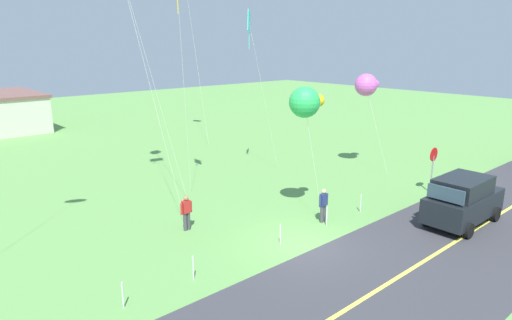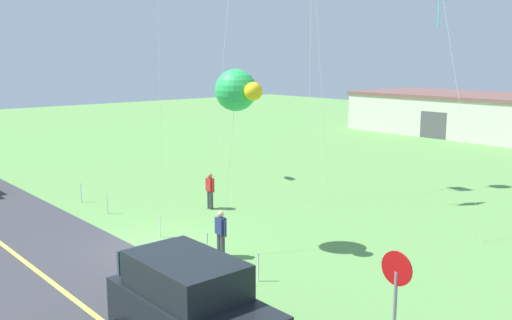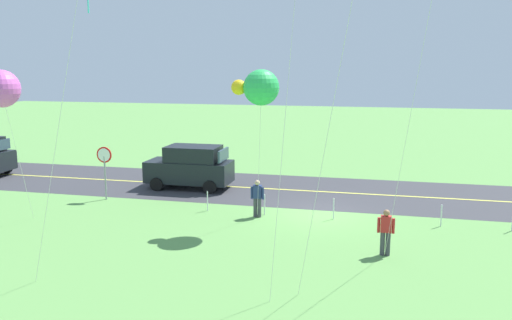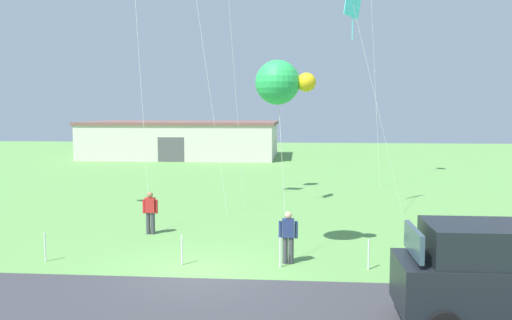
% 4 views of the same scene
% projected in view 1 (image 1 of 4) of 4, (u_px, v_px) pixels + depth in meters
% --- Properties ---
extents(ground_plane, '(120.00, 120.00, 0.10)m').
position_uv_depth(ground_plane, '(304.00, 246.00, 18.41)').
color(ground_plane, '#60994C').
extents(asphalt_road, '(120.00, 7.00, 0.00)m').
position_uv_depth(asphalt_road, '(389.00, 283.00, 15.50)').
color(asphalt_road, '#38383D').
rests_on(asphalt_road, ground).
extents(road_centre_stripe, '(120.00, 0.16, 0.00)m').
position_uv_depth(road_centre_stripe, '(389.00, 283.00, 15.50)').
color(road_centre_stripe, '#E5E04C').
rests_on(road_centre_stripe, asphalt_road).
extents(car_suv_foreground, '(4.40, 2.12, 2.24)m').
position_uv_depth(car_suv_foreground, '(463.00, 200.00, 20.33)').
color(car_suv_foreground, black).
rests_on(car_suv_foreground, ground).
extents(stop_sign, '(0.76, 0.08, 2.56)m').
position_uv_depth(stop_sign, '(433.00, 161.00, 24.45)').
color(stop_sign, gray).
rests_on(stop_sign, ground).
extents(person_adult_near, '(0.58, 0.22, 1.60)m').
position_uv_depth(person_adult_near, '(323.00, 204.00, 20.59)').
color(person_adult_near, '#3F3F47').
rests_on(person_adult_near, ground).
extents(person_adult_companion, '(0.58, 0.22, 1.60)m').
position_uv_depth(person_adult_companion, '(186.00, 212.00, 19.69)').
color(person_adult_companion, '#3F3F47').
rests_on(person_adult_companion, ground).
extents(kite_red_low, '(1.90, 1.69, 6.20)m').
position_uv_depth(kite_red_low, '(306.00, 102.00, 19.92)').
color(kite_red_low, silver).
rests_on(kite_red_low, ground).
extents(kite_green_far, '(2.78, 0.76, 9.95)m').
position_uv_depth(kite_green_far, '(250.00, 24.00, 26.10)').
color(kite_green_far, silver).
rests_on(kite_green_far, ground).
extents(kite_purple_back, '(1.90, 2.47, 6.21)m').
position_uv_depth(kite_purple_back, '(367.00, 85.00, 28.06)').
color(kite_purple_back, silver).
rests_on(kite_purple_back, ground).
extents(fence_post_0, '(0.05, 0.05, 0.90)m').
position_uv_depth(fence_post_0, '(123.00, 295.00, 13.93)').
color(fence_post_0, silver).
rests_on(fence_post_0, ground).
extents(fence_post_1, '(0.05, 0.05, 0.90)m').
position_uv_depth(fence_post_1, '(193.00, 268.00, 15.62)').
color(fence_post_1, silver).
rests_on(fence_post_1, ground).
extents(fence_post_2, '(0.05, 0.05, 0.90)m').
position_uv_depth(fence_post_2, '(280.00, 234.00, 18.36)').
color(fence_post_2, silver).
rests_on(fence_post_2, ground).
extents(fence_post_3, '(0.05, 0.05, 0.90)m').
position_uv_depth(fence_post_3, '(327.00, 216.00, 20.26)').
color(fence_post_3, silver).
rests_on(fence_post_3, ground).
extents(fence_post_4, '(0.05, 0.05, 0.90)m').
position_uv_depth(fence_post_4, '(361.00, 203.00, 21.92)').
color(fence_post_4, silver).
rests_on(fence_post_4, ground).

